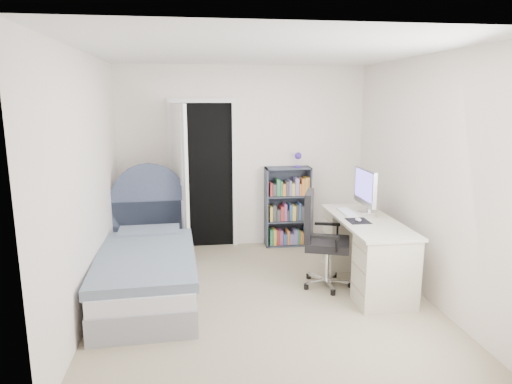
{
  "coord_description": "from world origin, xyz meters",
  "views": [
    {
      "loc": [
        -0.68,
        -4.46,
        2.07
      ],
      "look_at": [
        -0.01,
        0.41,
        1.05
      ],
      "focal_mm": 32.0,
      "sensor_mm": 36.0,
      "label": 1
    }
  ],
  "objects": [
    {
      "name": "room_shell",
      "position": [
        0.0,
        0.0,
        1.25
      ],
      "size": [
        3.5,
        3.7,
        2.6
      ],
      "color": "gray",
      "rests_on": "ground"
    },
    {
      "name": "door",
      "position": [
        -0.75,
        1.52,
        1.03
      ],
      "size": [
        0.92,
        0.81,
        2.06
      ],
      "color": "black",
      "rests_on": "ground"
    },
    {
      "name": "bed",
      "position": [
        -1.2,
        0.29,
        0.29
      ],
      "size": [
        1.06,
        2.11,
        1.28
      ],
      "color": "gray",
      "rests_on": "ground"
    },
    {
      "name": "nightstand",
      "position": [
        -1.02,
        1.42,
        0.38
      ],
      "size": [
        0.39,
        0.39,
        0.58
      ],
      "color": "tan",
      "rests_on": "ground"
    },
    {
      "name": "floor_lamp",
      "position": [
        -0.84,
        1.5,
        0.58
      ],
      "size": [
        0.2,
        0.2,
        1.41
      ],
      "color": "silver",
      "rests_on": "ground"
    },
    {
      "name": "bookcase",
      "position": [
        0.62,
        1.66,
        0.52
      ],
      "size": [
        0.63,
        0.27,
        1.33
      ],
      "color": "#39404E",
      "rests_on": "ground"
    },
    {
      "name": "desk",
      "position": [
        1.2,
        0.19,
        0.41
      ],
      "size": [
        0.62,
        1.54,
        1.26
      ],
      "color": "beige",
      "rests_on": "ground"
    },
    {
      "name": "office_chair",
      "position": [
        0.68,
        0.22,
        0.59
      ],
      "size": [
        0.6,
        0.61,
        1.07
      ],
      "color": "silver",
      "rests_on": "ground"
    }
  ]
}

